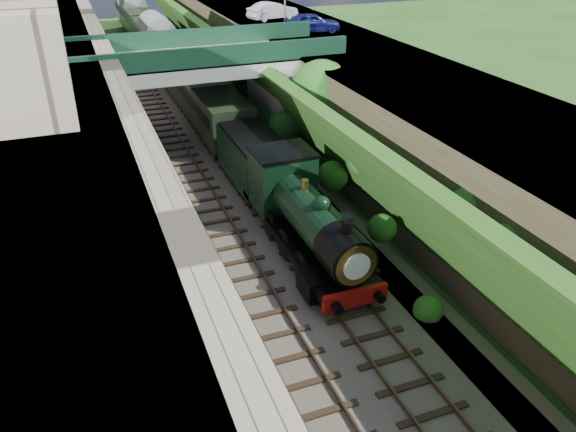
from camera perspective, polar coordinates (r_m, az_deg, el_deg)
The scene contains 18 objects.
ground at distance 18.91m, azimuth 10.19°, elevation -19.44°, with size 160.00×160.00×0.00m, color #1E4714.
trackbed at distance 34.24m, azimuth -6.77°, elevation 4.55°, with size 10.00×90.00×0.20m, color #473F38.
retaining_wall at distance 32.24m, azimuth -16.69°, elevation 8.49°, with size 1.00×90.00×7.00m, color #756B56.
street_plateau_left at distance 32.22m, azimuth -22.88°, elevation 7.42°, with size 6.00×90.00×7.00m, color #262628.
street_plateau_right at distance 36.46m, azimuth 7.78°, elevation 11.08°, with size 8.00×90.00×6.25m, color #262628.
embankment_slope at distance 34.67m, azimuth 0.93°, elevation 9.41°, with size 4.97×90.00×6.61m.
track_left at distance 33.81m, azimuth -10.06°, elevation 4.25°, with size 2.50×90.00×0.20m.
track_right at distance 34.47m, azimuth -4.85°, elevation 5.08°, with size 2.50×90.00×0.20m.
road_bridge at distance 36.78m, azimuth -7.33°, elevation 12.81°, with size 16.00×6.40×7.25m.
building_near at distance 25.03m, azimuth -26.29°, elevation 14.41°, with size 4.00×8.00×4.00m, color gray.
tree at distance 33.37m, azimuth 3.44°, elevation 12.38°, with size 3.60×3.80×6.60m.
car_blue at distance 42.29m, azimuth 2.43°, elevation 19.04°, with size 1.63×4.05×1.38m, color #131554.
car_silver at distance 47.72m, azimuth -1.58°, elevation 20.12°, with size 1.43×4.11×1.35m, color silver.
locomotive at distance 25.00m, azimuth 1.81°, elevation -0.21°, with size 3.10×10.22×3.83m.
tender at distance 31.35m, azimuth -3.40°, elevation 5.40°, with size 2.70×6.00×3.05m.
coach_front at distance 42.71m, azimuth -8.78°, elevation 12.10°, with size 2.90×18.00×3.70m.
coach_middle at distance 60.72m, azimuth -13.03°, elevation 16.60°, with size 2.90×18.00×3.70m.
coach_rear at distance 79.09m, azimuth -15.41°, elevation 18.99°, with size 2.90×18.00×3.70m.
Camera 1 is at (-7.40, -10.45, 13.92)m, focal length 35.00 mm.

